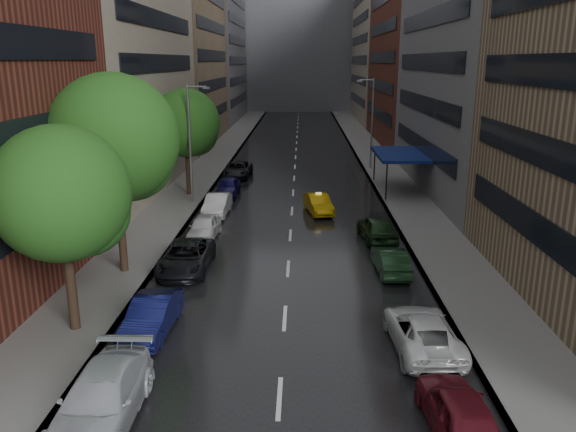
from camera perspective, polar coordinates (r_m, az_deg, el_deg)
The scene contains 15 objects.
road at distance 63.23m, azimuth 0.75°, elevation 5.69°, with size 14.00×140.00×0.01m, color black.
sidewalk_left at distance 63.95m, azimuth -7.38°, elevation 5.74°, with size 4.00×140.00×0.15m, color gray.
sidewalk_right at distance 63.76m, azimuth 8.91°, elevation 5.65°, with size 4.00×140.00×0.15m, color gray.
buildings_left at distance 72.98m, azimuth -11.69°, elevation 19.30°, with size 8.00×108.00×38.00m.
buildings_right at distance 70.59m, azimuth 13.82°, elevation 18.54°, with size 8.05×109.10×36.00m.
building_far at distance 130.40m, azimuth 1.14°, elevation 17.81°, with size 40.00×14.00×32.00m, color slate.
tree_near at distance 23.36m, azimuth -22.07°, elevation 2.09°, with size 5.36×5.36×8.54m.
tree_mid at distance 29.25m, azimuth -17.28°, elevation 7.47°, with size 6.47×6.47×10.31m.
tree_far at distance 46.24m, azimuth -10.33°, elevation 9.27°, with size 5.48×5.48×8.73m.
taxi at distance 41.11m, azimuth 3.11°, elevation 1.25°, with size 1.47×4.21×1.39m, color #DBA60B.
parked_cars_left at distance 34.81m, azimuth -8.74°, elevation -1.46°, with size 2.60×43.28×1.61m.
parked_cars_right at distance 26.02m, azimuth 11.83°, elevation -7.59°, with size 2.64×23.54×1.60m.
street_lamp_left at distance 43.53m, azimuth -9.84°, elevation 7.48°, with size 1.74×0.22×9.00m.
street_lamp_right at distance 58.03m, azimuth 8.46°, elevation 9.50°, with size 1.74×0.22×9.00m.
awning at distance 48.63m, azimuth 11.26°, elevation 6.15°, with size 4.00×8.00×3.12m.
Camera 1 is at (0.68, -12.30, 10.82)m, focal length 35.00 mm.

